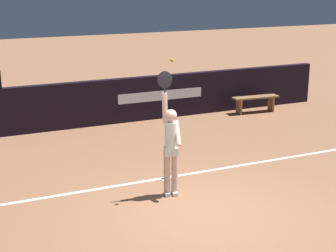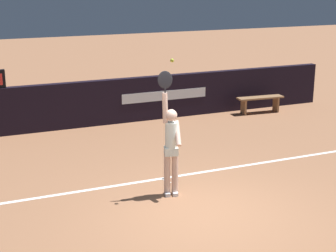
{
  "view_description": "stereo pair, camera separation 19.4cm",
  "coord_description": "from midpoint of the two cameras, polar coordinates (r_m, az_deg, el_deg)",
  "views": [
    {
      "loc": [
        -4.22,
        -7.79,
        4.2
      ],
      "look_at": [
        -0.34,
        0.88,
        1.48
      ],
      "focal_mm": 56.21,
      "sensor_mm": 36.0,
      "label": 1
    },
    {
      "loc": [
        -4.04,
        -7.87,
        4.2
      ],
      "look_at": [
        -0.34,
        0.88,
        1.48
      ],
      "focal_mm": 56.21,
      "sensor_mm": 36.0,
      "label": 2
    }
  ],
  "objects": [
    {
      "name": "courtside_bench_near",
      "position": [
        16.92,
        9.15,
        2.77
      ],
      "size": [
        1.53,
        0.48,
        0.52
      ],
      "color": "#936945",
      "rests_on": "ground"
    },
    {
      "name": "tennis_player",
      "position": [
        10.21,
        -0.25,
        -2.04
      ],
      "size": [
        0.46,
        0.45,
        2.5
      ],
      "color": "beige",
      "rests_on": "ground"
    },
    {
      "name": "court_lines",
      "position": [
        9.03,
        6.31,
        -11.83
      ],
      "size": [
        11.87,
        5.92,
        0.0
      ],
      "color": "white",
      "rests_on": "ground"
    },
    {
      "name": "ground_plane",
      "position": [
        9.8,
        3.4,
        -9.45
      ],
      "size": [
        60.0,
        60.0,
        0.0
      ],
      "primitive_type": "plane",
      "color": "#966344"
    },
    {
      "name": "tennis_ball",
      "position": [
        9.73,
        -0.14,
        7.12
      ],
      "size": [
        0.07,
        0.07,
        0.07
      ],
      "color": "#CBDA3A"
    },
    {
      "name": "back_wall",
      "position": [
        15.37,
        -7.86,
        2.51
      ],
      "size": [
        14.89,
        0.23,
        1.32
      ],
      "color": "black",
      "rests_on": "ground"
    }
  ]
}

